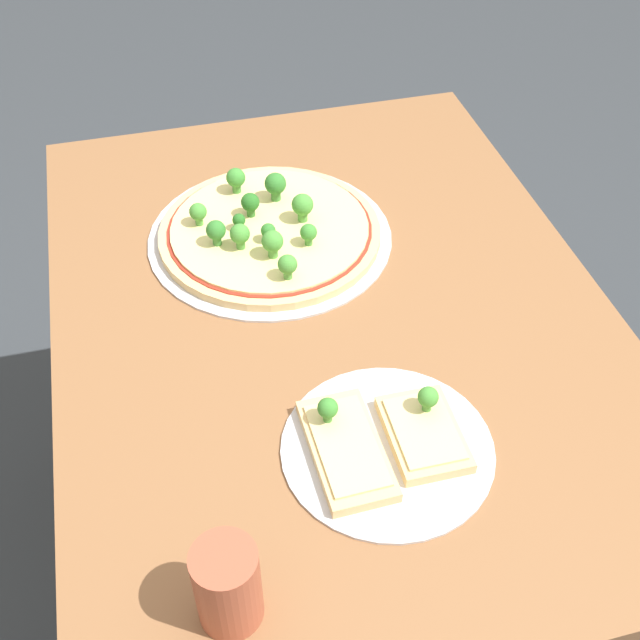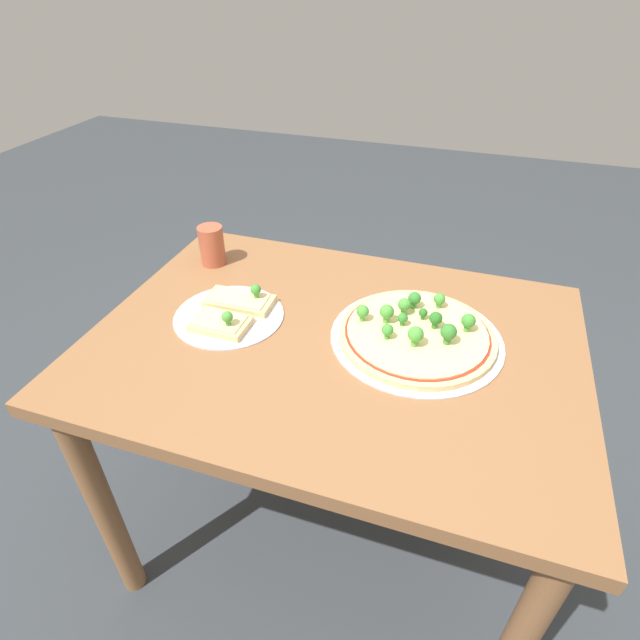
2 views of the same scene
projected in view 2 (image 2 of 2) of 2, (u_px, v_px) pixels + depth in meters
The scene contains 5 objects.
ground_plane at pixel (330, 527), 1.59m from camera, with size 8.00×8.00×0.00m, color #33383D.
dining_table at pixel (333, 375), 1.20m from camera, with size 1.10×0.80×0.77m.
pizza_tray_whole at pixel (417, 333), 1.13m from camera, with size 0.39×0.39×0.07m.
pizza_tray_slice at pixel (231, 312), 1.20m from camera, with size 0.26×0.26×0.06m.
drinking_cup at pixel (212, 245), 1.38m from camera, with size 0.07×0.07×0.11m, color #AD5138.
Camera 2 is at (0.25, -0.86, 1.48)m, focal length 28.00 mm.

